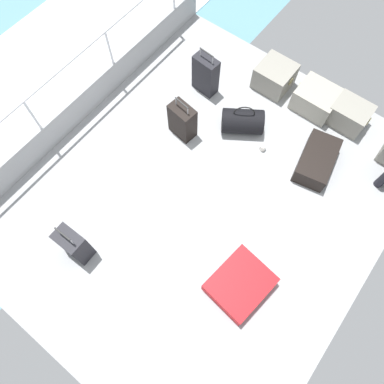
{
  "coord_description": "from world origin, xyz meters",
  "views": [
    {
      "loc": [
        1.01,
        -1.61,
        4.46
      ],
      "look_at": [
        -0.11,
        -0.15,
        0.25
      ],
      "focal_mm": 34.13,
      "sensor_mm": 36.0,
      "label": 1
    }
  ],
  "objects_px": {
    "cargo_crate_0": "(275,76)",
    "cargo_crate_2": "(349,115)",
    "suitcase_3": "(206,75)",
    "paper_cup": "(263,147)",
    "duffel_bag": "(242,121)",
    "suitcase_2": "(182,121)",
    "suitcase_4": "(317,160)",
    "suitcase_0": "(74,245)",
    "suitcase_1": "(240,284)",
    "cargo_crate_1": "(316,99)"
  },
  "relations": [
    {
      "from": "cargo_crate_0",
      "to": "cargo_crate_2",
      "type": "bearing_deg",
      "value": 3.31
    },
    {
      "from": "suitcase_2",
      "to": "suitcase_4",
      "type": "xyz_separation_m",
      "value": [
        1.77,
        0.68,
        -0.14
      ]
    },
    {
      "from": "suitcase_1",
      "to": "suitcase_2",
      "type": "relative_size",
      "value": 1.13
    },
    {
      "from": "cargo_crate_1",
      "to": "suitcase_2",
      "type": "distance_m",
      "value": 1.98
    },
    {
      "from": "suitcase_4",
      "to": "duffel_bag",
      "type": "height_order",
      "value": "duffel_bag"
    },
    {
      "from": "cargo_crate_0",
      "to": "cargo_crate_2",
      "type": "relative_size",
      "value": 0.98
    },
    {
      "from": "cargo_crate_0",
      "to": "suitcase_4",
      "type": "relative_size",
      "value": 0.67
    },
    {
      "from": "paper_cup",
      "to": "duffel_bag",
      "type": "bearing_deg",
      "value": 166.28
    },
    {
      "from": "cargo_crate_2",
      "to": "duffel_bag",
      "type": "bearing_deg",
      "value": -138.26
    },
    {
      "from": "suitcase_2",
      "to": "duffel_bag",
      "type": "relative_size",
      "value": 1.01
    },
    {
      "from": "cargo_crate_2",
      "to": "suitcase_2",
      "type": "bearing_deg",
      "value": -138.29
    },
    {
      "from": "cargo_crate_0",
      "to": "cargo_crate_2",
      "type": "distance_m",
      "value": 1.21
    },
    {
      "from": "suitcase_1",
      "to": "suitcase_4",
      "type": "relative_size",
      "value": 0.94
    },
    {
      "from": "cargo_crate_0",
      "to": "cargo_crate_1",
      "type": "distance_m",
      "value": 0.7
    },
    {
      "from": "suitcase_2",
      "to": "suitcase_0",
      "type": "bearing_deg",
      "value": -88.34
    },
    {
      "from": "suitcase_1",
      "to": "suitcase_2",
      "type": "xyz_separation_m",
      "value": [
        -1.88,
        1.3,
        0.16
      ]
    },
    {
      "from": "cargo_crate_0",
      "to": "paper_cup",
      "type": "xyz_separation_m",
      "value": [
        0.5,
        -1.05,
        -0.14
      ]
    },
    {
      "from": "suitcase_1",
      "to": "suitcase_3",
      "type": "bearing_deg",
      "value": 134.72
    },
    {
      "from": "suitcase_3",
      "to": "duffel_bag",
      "type": "distance_m",
      "value": 0.89
    },
    {
      "from": "cargo_crate_2",
      "to": "paper_cup",
      "type": "xyz_separation_m",
      "value": [
        -0.7,
        -1.12,
        -0.13
      ]
    },
    {
      "from": "cargo_crate_1",
      "to": "suitcase_1",
      "type": "xyz_separation_m",
      "value": [
        0.62,
        -2.83,
        -0.06
      ]
    },
    {
      "from": "suitcase_3",
      "to": "paper_cup",
      "type": "relative_size",
      "value": 7.45
    },
    {
      "from": "suitcase_1",
      "to": "suitcase_2",
      "type": "height_order",
      "value": "suitcase_2"
    },
    {
      "from": "suitcase_2",
      "to": "cargo_crate_1",
      "type": "bearing_deg",
      "value": 50.54
    },
    {
      "from": "suitcase_0",
      "to": "suitcase_3",
      "type": "relative_size",
      "value": 0.95
    },
    {
      "from": "duffel_bag",
      "to": "paper_cup",
      "type": "distance_m",
      "value": 0.47
    },
    {
      "from": "cargo_crate_0",
      "to": "cargo_crate_1",
      "type": "bearing_deg",
      "value": 2.06
    },
    {
      "from": "suitcase_2",
      "to": "suitcase_3",
      "type": "height_order",
      "value": "suitcase_3"
    },
    {
      "from": "suitcase_1",
      "to": "cargo_crate_0",
      "type": "bearing_deg",
      "value": 115.24
    },
    {
      "from": "cargo_crate_2",
      "to": "cargo_crate_1",
      "type": "bearing_deg",
      "value": -174.98
    },
    {
      "from": "cargo_crate_0",
      "to": "suitcase_3",
      "type": "xyz_separation_m",
      "value": [
        -0.77,
        -0.69,
        0.12
      ]
    },
    {
      "from": "paper_cup",
      "to": "cargo_crate_1",
      "type": "bearing_deg",
      "value": 79.75
    },
    {
      "from": "suitcase_1",
      "to": "suitcase_3",
      "type": "relative_size",
      "value": 1.03
    },
    {
      "from": "cargo_crate_1",
      "to": "suitcase_2",
      "type": "xyz_separation_m",
      "value": [
        -1.26,
        -1.53,
        0.1
      ]
    },
    {
      "from": "suitcase_0",
      "to": "paper_cup",
      "type": "distance_m",
      "value": 2.8
    },
    {
      "from": "cargo_crate_0",
      "to": "suitcase_4",
      "type": "xyz_separation_m",
      "value": [
        1.21,
        -0.82,
        -0.05
      ]
    },
    {
      "from": "cargo_crate_2",
      "to": "suitcase_3",
      "type": "distance_m",
      "value": 2.12
    },
    {
      "from": "cargo_crate_2",
      "to": "suitcase_3",
      "type": "bearing_deg",
      "value": -159.05
    },
    {
      "from": "suitcase_0",
      "to": "suitcase_1",
      "type": "distance_m",
      "value": 2.01
    },
    {
      "from": "cargo_crate_0",
      "to": "suitcase_2",
      "type": "bearing_deg",
      "value": -110.38
    },
    {
      "from": "cargo_crate_0",
      "to": "suitcase_2",
      "type": "distance_m",
      "value": 1.6
    },
    {
      "from": "cargo_crate_0",
      "to": "cargo_crate_2",
      "type": "height_order",
      "value": "cargo_crate_0"
    },
    {
      "from": "cargo_crate_0",
      "to": "suitcase_2",
      "type": "height_order",
      "value": "suitcase_2"
    },
    {
      "from": "cargo_crate_1",
      "to": "suitcase_3",
      "type": "distance_m",
      "value": 1.64
    },
    {
      "from": "suitcase_0",
      "to": "duffel_bag",
      "type": "xyz_separation_m",
      "value": [
        0.57,
        2.71,
        -0.1
      ]
    },
    {
      "from": "suitcase_1",
      "to": "duffel_bag",
      "type": "distance_m",
      "value": 2.24
    },
    {
      "from": "suitcase_1",
      "to": "cargo_crate_2",
      "type": "bearing_deg",
      "value": 92.29
    },
    {
      "from": "suitcase_0",
      "to": "suitcase_1",
      "type": "xyz_separation_m",
      "value": [
        1.82,
        0.85,
        -0.16
      ]
    },
    {
      "from": "suitcase_3",
      "to": "paper_cup",
      "type": "height_order",
      "value": "suitcase_3"
    },
    {
      "from": "suitcase_4",
      "to": "suitcase_3",
      "type": "bearing_deg",
      "value": 176.1
    }
  ]
}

